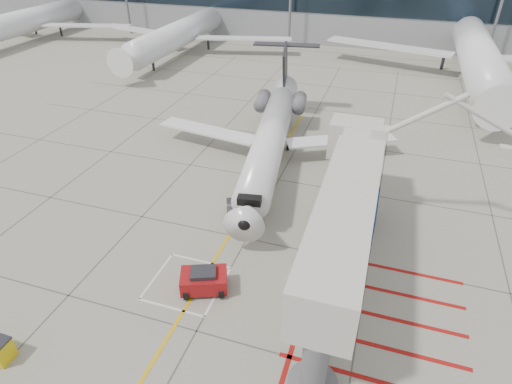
% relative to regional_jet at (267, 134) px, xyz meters
% --- Properties ---
extents(ground_plane, '(260.00, 260.00, 0.00)m').
position_rel_regional_jet_xyz_m(ground_plane, '(1.23, -12.54, -3.69)').
color(ground_plane, gray).
rests_on(ground_plane, ground).
extents(regional_jet, '(26.44, 31.29, 7.38)m').
position_rel_regional_jet_xyz_m(regional_jet, '(0.00, 0.00, 0.00)').
color(regional_jet, white).
rests_on(regional_jet, ground_plane).
extents(jet_bridge, '(9.66, 20.18, 8.05)m').
position_rel_regional_jet_xyz_m(jet_bridge, '(7.56, -10.81, 0.33)').
color(jet_bridge, beige).
rests_on(jet_bridge, ground_plane).
extents(pushback_tug, '(3.04, 2.49, 1.53)m').
position_rel_regional_jet_xyz_m(pushback_tug, '(0.43, -13.68, -2.93)').
color(pushback_tug, maroon).
rests_on(pushback_tug, ground_plane).
extents(baggage_cart, '(2.12, 1.77, 1.15)m').
position_rel_regional_jet_xyz_m(baggage_cart, '(-0.20, -6.00, -3.12)').
color(baggage_cart, '#4F4F54').
rests_on(baggage_cart, ground_plane).
extents(ground_power_unit, '(2.99, 2.19, 2.12)m').
position_rel_regional_jet_xyz_m(ground_power_unit, '(6.89, -10.55, -2.63)').
color(ground_power_unit, silver).
rests_on(ground_power_unit, ground_plane).
extents(cone_nose, '(0.39, 0.39, 0.54)m').
position_rel_regional_jet_xyz_m(cone_nose, '(0.46, -7.60, -3.42)').
color(cone_nose, orange).
rests_on(cone_nose, ground_plane).
extents(cone_side, '(0.38, 0.38, 0.52)m').
position_rel_regional_jet_xyz_m(cone_side, '(-0.17, -4.14, -3.43)').
color(cone_side, '#FB560D').
rests_on(cone_side, ground_plane).
extents(bg_aircraft_a, '(33.86, 37.62, 11.29)m').
position_rel_regional_jet_xyz_m(bg_aircraft_a, '(-52.05, 33.46, 1.95)').
color(bg_aircraft_a, silver).
rests_on(bg_aircraft_a, ground_plane).
extents(bg_aircraft_b, '(33.01, 36.68, 11.00)m').
position_rel_regional_jet_xyz_m(bg_aircraft_b, '(-23.32, 33.46, 1.81)').
color(bg_aircraft_b, silver).
rests_on(bg_aircraft_b, ground_plane).
extents(bg_aircraft_c, '(39.18, 43.53, 13.06)m').
position_rel_regional_jet_xyz_m(bg_aircraft_c, '(18.21, 33.46, 2.84)').
color(bg_aircraft_c, silver).
rests_on(bg_aircraft_c, ground_plane).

